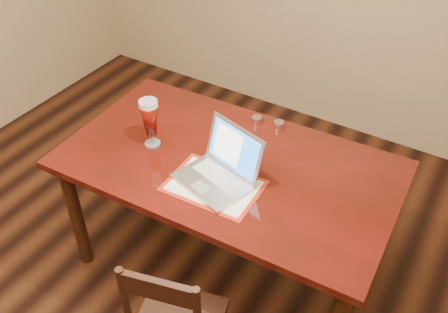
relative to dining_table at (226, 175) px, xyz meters
The scene contains 2 objects.
room_shell 1.25m from the dining_table, 102.33° to the right, with size 4.51×5.01×2.71m.
dining_table is the anchor object (origin of this frame).
Camera 1 is at (1.20, -1.03, 2.52)m, focal length 40.00 mm.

